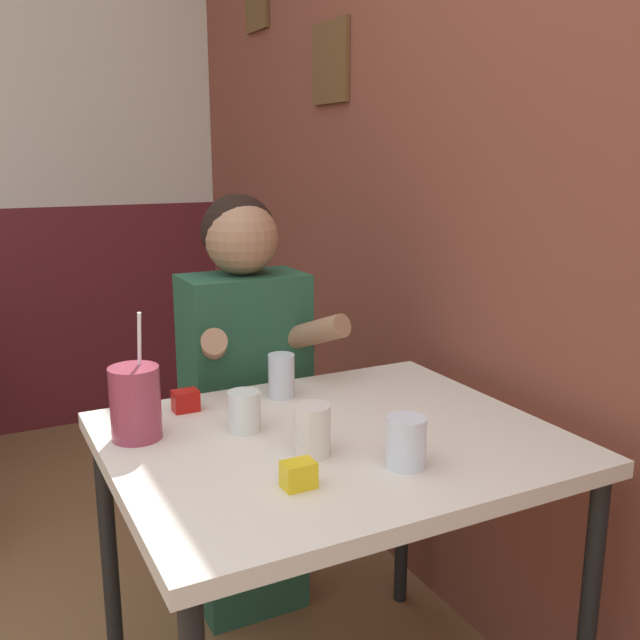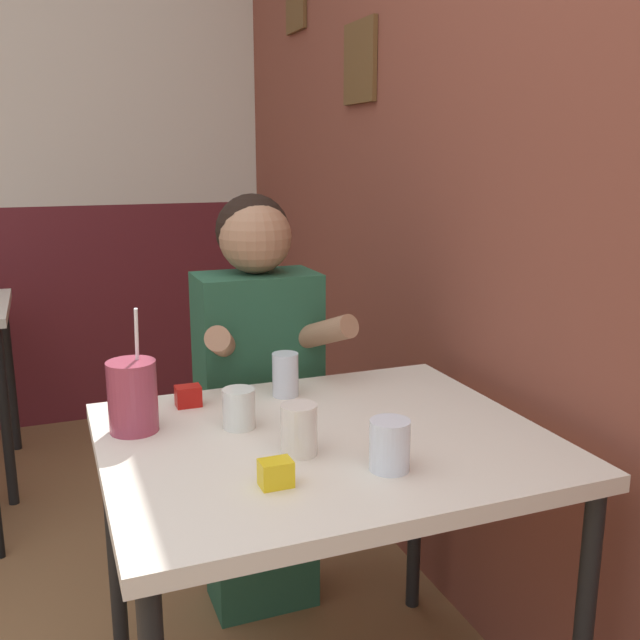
# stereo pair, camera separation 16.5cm
# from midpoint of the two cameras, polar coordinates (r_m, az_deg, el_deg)

# --- Properties ---
(brick_wall_right) EXTENTS (0.08, 4.79, 2.70)m
(brick_wall_right) POSITION_cam_midpoint_polar(r_m,az_deg,el_deg) (2.56, 0.38, 13.22)
(brick_wall_right) COLOR brown
(brick_wall_right) RESTS_ON ground_plane
(main_table) EXTENTS (0.94, 0.79, 0.75)m
(main_table) POSITION_cam_midpoint_polar(r_m,az_deg,el_deg) (1.59, -2.03, -11.68)
(main_table) COLOR beige
(main_table) RESTS_ON ground_plane
(person_seated) EXTENTS (0.42, 0.40, 1.24)m
(person_seated) POSITION_cam_midpoint_polar(r_m,az_deg,el_deg) (2.08, -8.24, -6.52)
(person_seated) COLOR #235138
(person_seated) RESTS_ON ground_plane
(cocktail_pitcher) EXTENTS (0.11, 0.11, 0.28)m
(cocktail_pitcher) POSITION_cam_midpoint_polar(r_m,az_deg,el_deg) (1.59, -17.49, -6.38)
(cocktail_pitcher) COLOR #99384C
(cocktail_pitcher) RESTS_ON main_table
(glass_near_pitcher) EXTENTS (0.08, 0.08, 0.10)m
(glass_near_pitcher) POSITION_cam_midpoint_polar(r_m,az_deg,el_deg) (1.40, 3.53, -9.77)
(glass_near_pitcher) COLOR silver
(glass_near_pitcher) RESTS_ON main_table
(glass_center) EXTENTS (0.07, 0.07, 0.09)m
(glass_center) POSITION_cam_midpoint_polar(r_m,az_deg,el_deg) (1.59, -9.10, -7.27)
(glass_center) COLOR silver
(glass_center) RESTS_ON main_table
(glass_far_side) EXTENTS (0.07, 0.07, 0.11)m
(glass_far_side) POSITION_cam_midpoint_polar(r_m,az_deg,el_deg) (1.45, -3.92, -8.84)
(glass_far_side) COLOR silver
(glass_far_side) RESTS_ON main_table
(glass_by_brick) EXTENTS (0.07, 0.07, 0.11)m
(glass_by_brick) POSITION_cam_midpoint_polar(r_m,az_deg,el_deg) (1.79, -5.77, -4.50)
(glass_by_brick) COLOR silver
(glass_by_brick) RESTS_ON main_table
(condiment_ketchup) EXTENTS (0.06, 0.04, 0.05)m
(condiment_ketchup) POSITION_cam_midpoint_polar(r_m,az_deg,el_deg) (1.74, -13.41, -6.34)
(condiment_ketchup) COLOR #B7140F
(condiment_ketchup) RESTS_ON main_table
(condiment_mustard) EXTENTS (0.06, 0.04, 0.05)m
(condiment_mustard) POSITION_cam_midpoint_polar(r_m,az_deg,el_deg) (1.33, -5.37, -12.29)
(condiment_mustard) COLOR yellow
(condiment_mustard) RESTS_ON main_table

